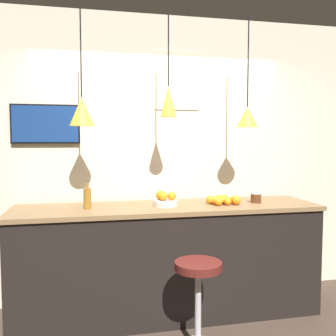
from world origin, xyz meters
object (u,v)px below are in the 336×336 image
at_px(juice_bottle, 87,198).
at_px(mounted_tv, 46,124).
at_px(bar_stool, 198,294).
at_px(spread_jar, 256,198).
at_px(fruit_bowl, 165,200).

distance_m(juice_bottle, mounted_tv, 0.88).
xyz_separation_m(bar_stool, juice_bottle, (-0.82, 0.67, 0.66)).
relative_size(bar_stool, spread_jar, 7.09).
relative_size(juice_bottle, mounted_tv, 0.35).
distance_m(bar_stool, fruit_bowl, 0.93).
height_order(bar_stool, juice_bottle, juice_bottle).
bearing_deg(spread_jar, bar_stool, -139.36).
xyz_separation_m(fruit_bowl, mounted_tv, (-1.08, 0.42, 0.70)).
distance_m(bar_stool, mounted_tv, 2.10).
bearing_deg(mounted_tv, fruit_bowl, -21.00).
bearing_deg(fruit_bowl, spread_jar, -0.65).
bearing_deg(spread_jar, fruit_bowl, 179.35).
distance_m(fruit_bowl, mounted_tv, 1.36).
bearing_deg(juice_bottle, mounted_tv, 131.91).
height_order(fruit_bowl, mounted_tv, mounted_tv).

